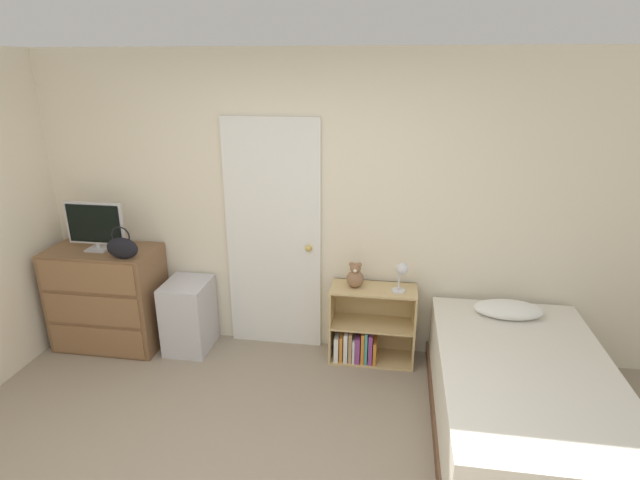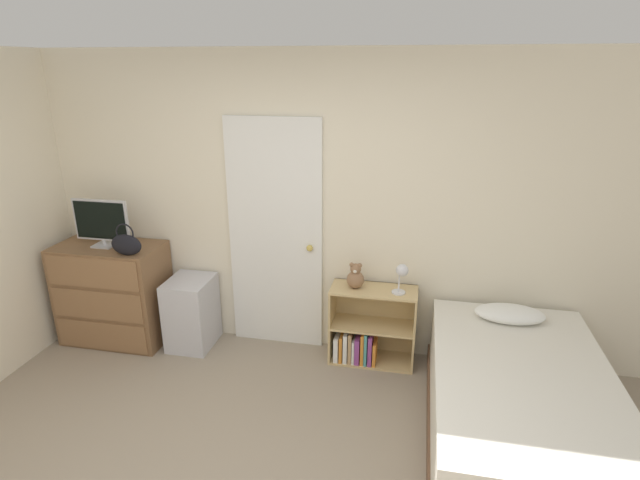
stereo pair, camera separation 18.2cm
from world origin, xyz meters
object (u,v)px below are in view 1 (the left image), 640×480
object	(u,v)px
desk_lamp	(402,272)
bed	(523,401)
storage_bin	(189,315)
teddy_bear	(355,276)
handbag	(122,247)
bookshelf	(366,332)
tv	(95,225)
dresser	(108,297)

from	to	relation	value
desk_lamp	bed	world-z (taller)	desk_lamp
storage_bin	teddy_bear	world-z (taller)	teddy_bear
handbag	bookshelf	size ratio (longest dim) A/B	0.39
tv	desk_lamp	distance (m)	2.59
handbag	teddy_bear	distance (m)	1.92
desk_lamp	bed	size ratio (longest dim) A/B	0.13
handbag	storage_bin	xyz separation A→B (m)	(0.42, 0.21, -0.69)
storage_bin	tv	bearing A→B (deg)	-176.78
dresser	bed	size ratio (longest dim) A/B	0.48
handbag	storage_bin	world-z (taller)	handbag
tv	bed	xyz separation A→B (m)	(3.41, -0.70, -0.85)
tv	bookshelf	distance (m)	2.47
storage_bin	bed	size ratio (longest dim) A/B	0.33
desk_lamp	bed	xyz separation A→B (m)	(0.83, -0.76, -0.56)
storage_bin	bed	distance (m)	2.77
dresser	bed	world-z (taller)	dresser
tv	teddy_bear	bearing A→B (deg)	2.71
teddy_bear	bookshelf	bearing A→B (deg)	-0.05
teddy_bear	tv	bearing A→B (deg)	-177.29
storage_bin	bookshelf	distance (m)	1.57
dresser	teddy_bear	size ratio (longest dim) A/B	4.23
tv	storage_bin	bearing A→B (deg)	3.22
bookshelf	bed	world-z (taller)	bed
tv	handbag	xyz separation A→B (m)	(0.32, -0.16, -0.12)
dresser	tv	world-z (taller)	tv
teddy_bear	desk_lamp	distance (m)	0.39
bookshelf	desk_lamp	size ratio (longest dim) A/B	2.79
desk_lamp	handbag	bearing A→B (deg)	-174.31
tv	bed	bearing A→B (deg)	-11.67
dresser	storage_bin	distance (m)	0.74
tv	desk_lamp	xyz separation A→B (m)	(2.58, 0.06, -0.28)
handbag	bed	world-z (taller)	handbag
tv	handbag	bearing A→B (deg)	-26.98
storage_bin	bed	xyz separation A→B (m)	(2.67, -0.75, -0.03)
bookshelf	bed	distance (m)	1.37
dresser	handbag	size ratio (longest dim) A/B	3.35
bookshelf	bed	size ratio (longest dim) A/B	0.37
bookshelf	teddy_bear	xyz separation A→B (m)	(-0.10, 0.00, 0.51)
storage_bin	bookshelf	world-z (taller)	bookshelf
handbag	bed	size ratio (longest dim) A/B	0.14
dresser	bookshelf	world-z (taller)	dresser
storage_bin	bookshelf	xyz separation A→B (m)	(1.56, 0.06, -0.06)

